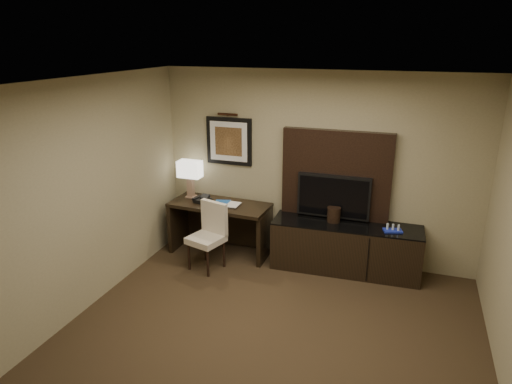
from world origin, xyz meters
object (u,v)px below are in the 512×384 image
at_px(desk_chair, 206,239).
at_px(desk_phone, 202,199).
at_px(ice_bucket, 334,215).
at_px(minibar_tray, 393,228).
at_px(credenza, 345,247).
at_px(table_lamp, 190,178).
at_px(desk, 220,228).
at_px(tv, 334,196).

distance_m(desk_chair, desk_phone, 0.70).
bearing_deg(ice_bucket, minibar_tray, -5.70).
distance_m(credenza, table_lamp, 2.50).
xyz_separation_m(desk_chair, ice_bucket, (1.65, 0.62, 0.34)).
relative_size(desk_phone, minibar_tray, 0.93).
height_order(credenza, desk_chair, desk_chair).
bearing_deg(desk, table_lamp, 169.70).
relative_size(desk, desk_chair, 1.62).
height_order(tv, table_lamp, table_lamp).
relative_size(tv, table_lamp, 1.64).
bearing_deg(credenza, desk_chair, -164.80).
distance_m(table_lamp, minibar_tray, 3.01).
distance_m(table_lamp, ice_bucket, 2.21).
distance_m(credenza, desk_chair, 1.93).
bearing_deg(minibar_tray, desk, -179.91).
height_order(desk, tv, tv).
distance_m(desk_chair, minibar_tray, 2.52).
distance_m(credenza, desk_phone, 2.18).
xyz_separation_m(desk, table_lamp, (-0.52, 0.12, 0.70)).
height_order(desk_phone, minibar_tray, desk_phone).
relative_size(tv, desk_chair, 1.11).
height_order(table_lamp, ice_bucket, table_lamp).
xyz_separation_m(desk_chair, minibar_tray, (2.44, 0.54, 0.28)).
relative_size(ice_bucket, minibar_tray, 0.86).
bearing_deg(table_lamp, desk, -12.81).
distance_m(ice_bucket, minibar_tray, 0.80).
bearing_deg(minibar_tray, tv, 167.28).
distance_m(credenza, ice_bucket, 0.49).
relative_size(desk, ice_bucket, 7.13).
distance_m(desk, minibar_tray, 2.48).
relative_size(tv, minibar_tray, 4.21).
height_order(credenza, desk_phone, desk_phone).
bearing_deg(desk, credenza, 4.05).
xyz_separation_m(credenza, desk_chair, (-1.84, -0.59, 0.11)).
bearing_deg(desk_chair, credenza, 33.96).
bearing_deg(table_lamp, minibar_tray, -2.22).
relative_size(desk_phone, ice_bucket, 1.07).
bearing_deg(ice_bucket, table_lamp, 179.05).
bearing_deg(desk_phone, table_lamp, 158.65).
xyz_separation_m(desk_phone, minibar_tray, (2.72, 0.03, -0.10)).
height_order(credenza, table_lamp, table_lamp).
relative_size(desk, credenza, 0.73).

